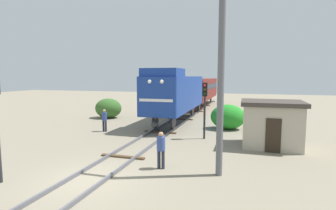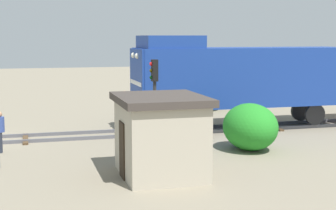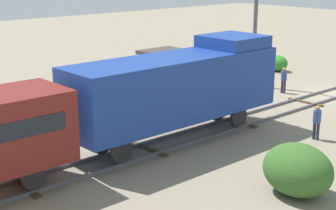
# 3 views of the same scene
# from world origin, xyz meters

# --- Properties ---
(ground_plane) EXTENTS (111.50, 111.50, 0.00)m
(ground_plane) POSITION_xyz_m (0.00, 0.00, 0.00)
(ground_plane) COLOR gray
(railway_track) EXTENTS (2.40, 74.34, 0.16)m
(railway_track) POSITION_xyz_m (0.00, -0.00, 0.07)
(railway_track) COLOR #595960
(railway_track) RESTS_ON ground
(locomotive) EXTENTS (2.90, 11.60, 4.60)m
(locomotive) POSITION_xyz_m (0.00, 13.66, 2.77)
(locomotive) COLOR navy
(locomotive) RESTS_ON railway_track
(traffic_signal_mid) EXTENTS (0.32, 0.34, 3.77)m
(traffic_signal_mid) POSITION_xyz_m (3.40, 8.37, 2.63)
(traffic_signal_mid) COLOR #262628
(traffic_signal_mid) RESTS_ON ground
(worker_near_track) EXTENTS (0.38, 0.38, 1.70)m
(worker_near_track) POSITION_xyz_m (2.40, 2.12, 1.00)
(worker_near_track) COLOR #262B38
(worker_near_track) RESTS_ON ground
(worker_by_signal) EXTENTS (0.38, 0.38, 1.70)m
(worker_by_signal) POSITION_xyz_m (-4.20, 8.52, 1.00)
(worker_by_signal) COLOR #262B38
(worker_by_signal) RESTS_ON ground
(catenary_mast) EXTENTS (1.94, 0.28, 7.92)m
(catenary_mast) POSITION_xyz_m (4.94, 2.08, 4.21)
(catenary_mast) COLOR #595960
(catenary_mast) RESTS_ON ground
(relay_hut) EXTENTS (3.50, 2.90, 2.74)m
(relay_hut) POSITION_xyz_m (7.50, 7.55, 1.39)
(relay_hut) COLOR #B2A893
(relay_hut) RESTS_ON ground
(bush_near) EXTENTS (2.70, 2.21, 1.96)m
(bush_near) POSITION_xyz_m (-7.19, 14.41, 0.98)
(bush_near) COLOR #346026
(bush_near) RESTS_ON ground
(bush_mid) EXTENTS (2.70, 2.21, 1.96)m
(bush_mid) POSITION_xyz_m (4.68, 12.15, 0.98)
(bush_mid) COLOR #248826
(bush_mid) RESTS_ON ground
(bush_far) EXTENTS (1.75, 1.43, 1.27)m
(bush_far) POSITION_xyz_m (7.03, -3.36, 0.64)
(bush_far) COLOR #2E7E26
(bush_far) RESTS_ON ground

